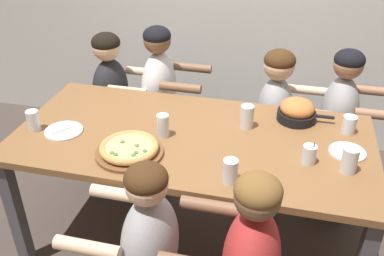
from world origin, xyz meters
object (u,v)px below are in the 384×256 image
at_px(drinking_glass_c, 349,162).
at_px(diner_far_right, 335,134).
at_px(drinking_glass_b, 247,118).
at_px(diner_far_midright, 273,127).
at_px(cocktail_glass_blue, 309,155).
at_px(drinking_glass_d, 163,126).
at_px(pizza_board_main, 129,149).
at_px(empty_plate_b, 347,152).
at_px(drinking_glass_e, 230,173).
at_px(diner_far_left, 113,107).
at_px(skillet_bowl, 297,111).
at_px(diner_far_midleft, 161,109).
at_px(drinking_glass_a, 349,125).
at_px(empty_plate_a, 64,131).
at_px(drinking_glass_f, 34,122).

distance_m(drinking_glass_c, diner_far_right, 0.90).
relative_size(drinking_glass_b, diner_far_midright, 0.13).
height_order(cocktail_glass_blue, drinking_glass_d, drinking_glass_d).
bearing_deg(diner_far_midright, cocktail_glass_blue, 14.67).
bearing_deg(pizza_board_main, diner_far_right, 40.26).
height_order(empty_plate_b, drinking_glass_e, drinking_glass_e).
relative_size(drinking_glass_b, drinking_glass_d, 1.05).
distance_m(drinking_glass_e, diner_far_left, 1.53).
bearing_deg(empty_plate_b, skillet_bowl, 133.13).
height_order(cocktail_glass_blue, drinking_glass_c, drinking_glass_c).
bearing_deg(diner_far_midleft, diner_far_right, 90.00).
bearing_deg(pizza_board_main, drinking_glass_c, 5.84).
xyz_separation_m(empty_plate_b, diner_far_midright, (-0.41, 0.67, -0.30)).
distance_m(drinking_glass_b, drinking_glass_d, 0.48).
bearing_deg(diner_far_midleft, diner_far_midright, 90.00).
bearing_deg(skillet_bowl, drinking_glass_a, -14.56).
height_order(empty_plate_a, cocktail_glass_blue, cocktail_glass_blue).
distance_m(skillet_bowl, drinking_glass_a, 0.30).
distance_m(empty_plate_a, cocktail_glass_blue, 1.34).
xyz_separation_m(skillet_bowl, diner_far_midright, (-0.14, 0.38, -0.35)).
height_order(empty_plate_b, drinking_glass_a, drinking_glass_a).
bearing_deg(diner_far_midleft, diner_far_left, -90.00).
distance_m(diner_far_midleft, diner_far_left, 0.38).
bearing_deg(drinking_glass_d, drinking_glass_e, -36.70).
xyz_separation_m(empty_plate_b, diner_far_left, (-1.62, 0.67, -0.29)).
xyz_separation_m(drinking_glass_d, drinking_glass_e, (0.43, -0.32, -0.01)).
height_order(drinking_glass_a, diner_far_midright, diner_far_midright).
distance_m(drinking_glass_b, drinking_glass_e, 0.52).
bearing_deg(drinking_glass_d, drinking_glass_c, -5.81).
bearing_deg(drinking_glass_c, diner_far_midleft, 145.86).
bearing_deg(drinking_glass_b, drinking_glass_d, -154.80).
bearing_deg(drinking_glass_a, diner_far_right, 90.03).
bearing_deg(pizza_board_main, empty_plate_a, 165.13).
xyz_separation_m(skillet_bowl, drinking_glass_e, (-0.28, -0.68, -0.01)).
bearing_deg(empty_plate_a, diner_far_right, 28.03).
distance_m(empty_plate_a, drinking_glass_c, 1.53).
distance_m(drinking_glass_e, diner_far_right, 1.24).
distance_m(skillet_bowl, diner_far_left, 1.44).
bearing_deg(drinking_glass_a, drinking_glass_f, -167.11).
bearing_deg(drinking_glass_f, empty_plate_b, 5.92).
relative_size(pizza_board_main, diner_far_right, 0.32).
bearing_deg(drinking_glass_a, drinking_glass_e, -133.52).
xyz_separation_m(pizza_board_main, diner_far_right, (1.12, 0.94, -0.31)).
height_order(drinking_glass_d, drinking_glass_f, drinking_glass_d).
xyz_separation_m(pizza_board_main, diner_far_midright, (0.69, 0.94, -0.32)).
relative_size(pizza_board_main, empty_plate_a, 1.67).
xyz_separation_m(empty_plate_b, cocktail_glass_blue, (-0.20, -0.14, 0.04)).
bearing_deg(drinking_glass_c, drinking_glass_b, 150.51).
distance_m(drinking_glass_a, diner_far_left, 1.73).
xyz_separation_m(drinking_glass_f, diner_far_right, (1.72, 0.85, -0.33)).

